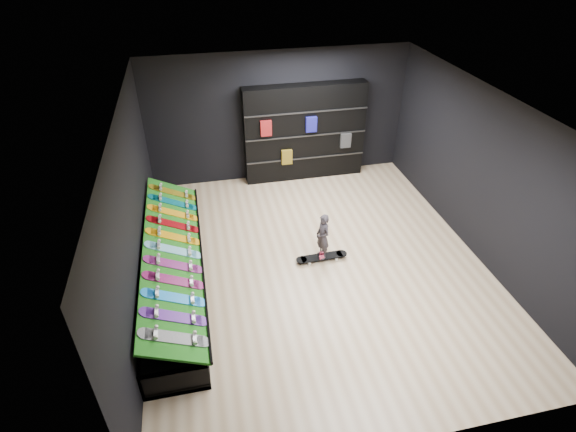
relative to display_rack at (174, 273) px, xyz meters
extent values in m
cube|color=#CFB38C|center=(2.55, 0.00, -0.25)|extent=(6.00, 7.00, 0.01)
cube|color=white|center=(2.55, 0.00, 2.75)|extent=(6.00, 7.00, 0.01)
cube|color=black|center=(2.55, 3.50, 1.25)|extent=(6.00, 0.02, 3.00)
cube|color=black|center=(2.55, -3.50, 1.25)|extent=(6.00, 0.02, 3.00)
cube|color=black|center=(-0.45, 0.00, 1.25)|extent=(0.02, 7.00, 3.00)
cube|color=black|center=(5.55, 0.00, 1.25)|extent=(0.02, 7.00, 3.00)
cube|color=#145D0E|center=(0.05, 0.00, 0.46)|extent=(0.92, 4.50, 0.46)
cube|color=black|center=(3.13, 3.32, 0.88)|extent=(2.83, 0.33, 2.27)
imported|color=black|center=(2.67, 0.08, 0.11)|extent=(0.19, 0.24, 0.54)
camera|label=1|loc=(0.67, -6.12, 5.11)|focal=28.00mm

